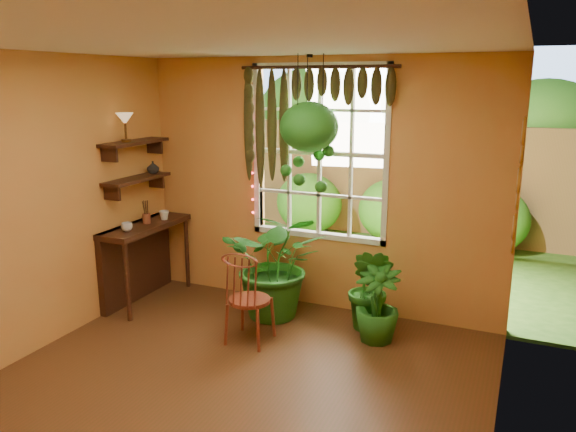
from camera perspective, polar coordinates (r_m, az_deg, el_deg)
name	(u,v)px	position (r m, az deg, el deg)	size (l,w,h in m)	color
floor	(213,408)	(4.59, -7.59, -18.75)	(4.50, 4.50, 0.00)	#542D18
ceiling	(200,41)	(3.89, -8.88, 17.18)	(4.50, 4.50, 0.00)	white
wall_back	(318,186)	(6.01, 3.09, 3.06)	(4.00, 4.00, 0.00)	#CF9246
wall_left	(5,213)	(5.34, -26.80, 0.26)	(4.50, 4.50, 0.00)	#CF9246
wall_right	(507,277)	(3.47, 21.40, -5.79)	(4.50, 4.50, 0.00)	#CF9246
window	(320,153)	(5.99, 3.24, 6.41)	(1.52, 0.10, 1.86)	silver
valance_vine	(309,98)	(5.86, 2.10, 11.92)	(1.70, 0.12, 1.10)	#3A190F
string_lights	(252,146)	(6.20, -3.69, 7.11)	(0.03, 0.03, 1.54)	#FF2633
wall_plates	(518,189)	(5.16, 22.29, 2.57)	(0.04, 0.32, 1.10)	beige
counter_ledge	(139,253)	(6.58, -14.88, -3.62)	(0.40, 1.20, 0.90)	#3A190F
shelf_lower	(137,179)	(6.36, -15.10, 3.65)	(0.25, 0.90, 0.04)	#3A190F
shelf_upper	(135,142)	(6.31, -15.32, 7.23)	(0.25, 0.90, 0.04)	#3A190F
backyard	(421,147)	(10.39, 13.38, 6.79)	(14.00, 10.00, 12.00)	#285518
windsor_chair	(248,312)	(5.42, -4.04, -9.69)	(0.40, 0.43, 1.07)	maroon
potted_plant_left	(277,263)	(5.88, -1.11, -4.82)	(1.06, 0.92, 1.18)	#1D5516
potted_plant_mid	(371,289)	(5.66, 8.45, -7.36)	(0.48, 0.39, 0.87)	#1D5516
potted_plant_right	(377,303)	(5.47, 9.05, -8.74)	(0.43, 0.43, 0.76)	#1D5516
hanging_basket	(309,135)	(5.66, 2.14, 8.26)	(0.59, 0.59, 1.36)	black
cup_a	(127,227)	(6.15, -16.06, -1.08)	(0.12, 0.12, 0.09)	silver
cup_b	(164,215)	(6.55, -12.48, 0.07)	(0.11, 0.11, 0.10)	beige
brush_jar	(146,212)	(6.41, -14.22, 0.38)	(0.09, 0.09, 0.33)	brown
shelf_vase	(153,167)	(6.57, -13.56, 4.83)	(0.14, 0.14, 0.14)	#B2AD99
tiffany_lamp	(125,121)	(6.16, -16.24, 9.29)	(0.18, 0.18, 0.30)	#563618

